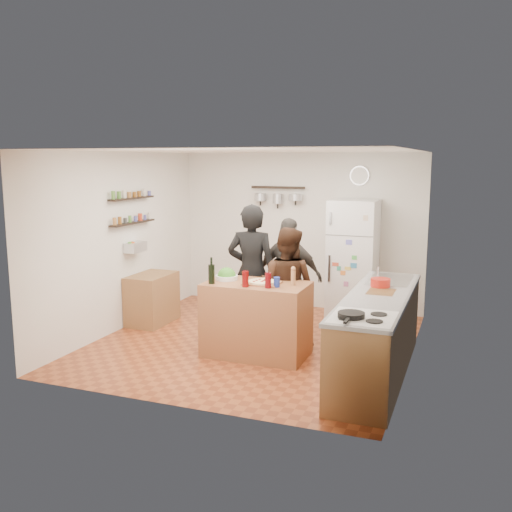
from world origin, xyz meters
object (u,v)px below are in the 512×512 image
at_px(wine_bottle, 211,274).
at_px(wall_clock, 360,176).
at_px(person_back, 289,276).
at_px(counter_run, 377,336).
at_px(side_table, 152,299).
at_px(salt_canister, 277,282).
at_px(person_left, 252,272).
at_px(pepper_mill, 293,278).
at_px(prep_island, 257,319).
at_px(person_center, 287,287).
at_px(salad_bowl, 227,278).
at_px(red_bowl, 380,283).
at_px(skillet, 351,315).
at_px(fridge, 353,259).

relative_size(wine_bottle, wall_clock, 0.78).
height_order(person_back, counter_run, person_back).
bearing_deg(side_table, wine_bottle, -34.33).
xyz_separation_m(wine_bottle, salt_canister, (0.80, 0.10, -0.06)).
relative_size(person_left, person_back, 1.13).
distance_m(salt_canister, person_left, 0.96).
xyz_separation_m(person_left, person_back, (0.40, 0.38, -0.10)).
bearing_deg(pepper_mill, side_table, 163.33).
distance_m(prep_island, side_table, 2.09).
bearing_deg(person_center, salt_canister, 103.84).
bearing_deg(person_center, pepper_mill, 124.36).
xyz_separation_m(counter_run, side_table, (-3.44, 0.90, -0.09)).
height_order(salad_bowl, counter_run, salad_bowl).
distance_m(salad_bowl, wine_bottle, 0.30).
distance_m(person_back, red_bowl, 1.53).
height_order(prep_island, counter_run, prep_island).
xyz_separation_m(prep_island, wine_bottle, (-0.50, -0.22, 0.57)).
xyz_separation_m(pepper_mill, person_back, (-0.36, 0.95, -0.19)).
height_order(person_left, wall_clock, wall_clock).
relative_size(prep_island, wall_clock, 4.17).
distance_m(wine_bottle, red_bowl, 2.01).
height_order(red_bowl, wall_clock, wall_clock).
bearing_deg(pepper_mill, person_center, 116.79).
bearing_deg(skillet, person_left, 134.00).
bearing_deg(fridge, person_left, -124.05).
relative_size(pepper_mill, person_back, 0.11).
height_order(prep_island, fridge, fridge).
xyz_separation_m(person_left, skillet, (1.70, -1.76, 0.03)).
distance_m(person_back, counter_run, 1.83).
bearing_deg(counter_run, person_left, 157.40).
relative_size(prep_island, person_center, 0.81).
bearing_deg(salt_canister, person_left, 129.32).
height_order(salad_bowl, salt_canister, salt_canister).
bearing_deg(counter_run, side_table, 165.37).
height_order(wine_bottle, pepper_mill, wine_bottle).
height_order(prep_island, skillet, skillet).
bearing_deg(person_back, person_center, 108.67).
xyz_separation_m(pepper_mill, red_bowl, (0.99, 0.25, -0.03)).
bearing_deg(pepper_mill, prep_island, -173.66).
xyz_separation_m(pepper_mill, side_table, (-2.40, 0.72, -0.63)).
bearing_deg(person_left, wall_clock, -127.67).
xyz_separation_m(pepper_mill, fridge, (0.29, 2.12, -0.10)).
bearing_deg(fridge, person_back, -119.04).
bearing_deg(pepper_mill, person_left, 143.02).
height_order(red_bowl, side_table, red_bowl).
relative_size(skillet, red_bowl, 1.11).
relative_size(pepper_mill, side_table, 0.22).
distance_m(wine_bottle, wall_clock, 3.19).
relative_size(prep_island, side_table, 1.56).
relative_size(salad_bowl, person_center, 0.18).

